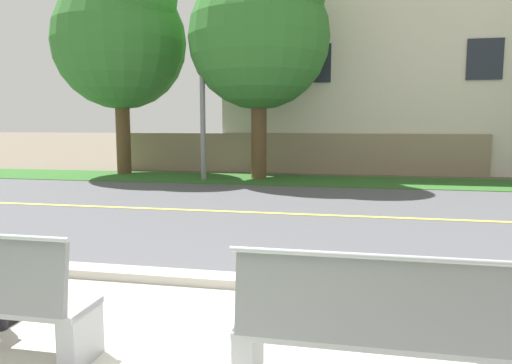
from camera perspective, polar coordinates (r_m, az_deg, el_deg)
ground_plane at (r=10.66m, az=4.33°, el=-2.37°), size 140.00×140.00×0.00m
curb_edge at (r=5.24m, az=-3.39°, el=-11.86°), size 44.00×0.30×0.11m
street_asphalt at (r=9.20m, az=3.19°, el=-3.87°), size 52.00×8.00×0.01m
road_centre_line at (r=9.20m, az=3.19°, el=-3.84°), size 48.00×0.14×0.01m
far_verge_grass at (r=14.56m, az=6.23°, el=0.20°), size 48.00×2.80×0.02m
bench_right at (r=3.17m, az=13.42°, el=-17.51°), size 1.70×0.48×1.01m
streetlamp at (r=15.08m, az=-6.36°, el=16.52°), size 0.24×2.10×7.43m
shade_tree_far_left at (r=17.13m, az=-15.90°, el=17.06°), size 4.46×4.46×7.37m
shade_tree_left at (r=15.09m, az=0.84°, el=18.30°), size 4.36×4.36×7.20m
garden_wall at (r=16.74m, az=4.43°, el=3.50°), size 13.00×0.36×1.40m
house_across_street at (r=19.94m, az=15.85°, el=12.74°), size 13.02×6.91×7.50m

